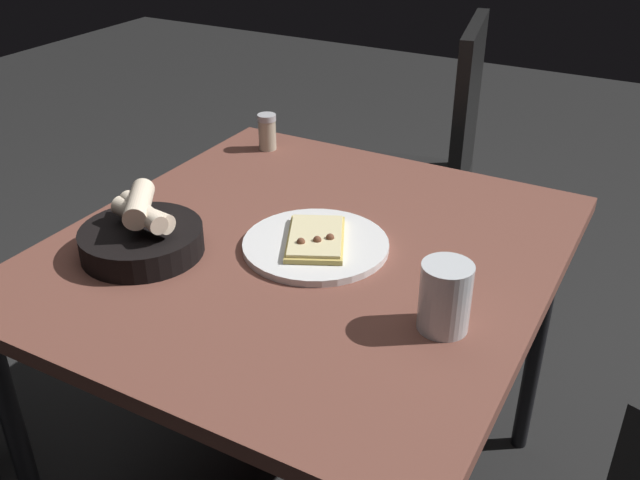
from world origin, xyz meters
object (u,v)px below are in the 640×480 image
pizza_plate (316,243)px  dining_table (305,273)px  bread_basket (141,235)px  pepper_shaker (267,134)px  beer_glass (445,299)px  chair_far (426,159)px

pizza_plate → dining_table: bearing=3.4°
bread_basket → pepper_shaker: bread_basket is taller
pizza_plate → beer_glass: 0.33m
dining_table → pizza_plate: size_ratio=3.49×
pizza_plate → bread_basket: size_ratio=1.22×
dining_table → beer_glass: beer_glass is taller
pizza_plate → pepper_shaker: pepper_shaker is taller
pizza_plate → pepper_shaker: size_ratio=3.09×
dining_table → chair_far: chair_far is taller
pizza_plate → chair_far: bearing=-82.4°
beer_glass → chair_far: bearing=-67.9°
pizza_plate → bread_basket: bearing=31.8°
pizza_plate → pepper_shaker: bearing=-47.1°
chair_far → beer_glass: bearing=112.1°
pizza_plate → pepper_shaker: 0.52m
bread_basket → pepper_shaker: 0.56m
pepper_shaker → chair_far: bearing=-113.0°
bread_basket → chair_far: chair_far is taller
pizza_plate → beer_glass: bearing=157.4°
dining_table → pizza_plate: pizza_plate is taller
pizza_plate → bread_basket: (0.28, 0.17, 0.03)m
pizza_plate → beer_glass: (-0.30, 0.12, 0.04)m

